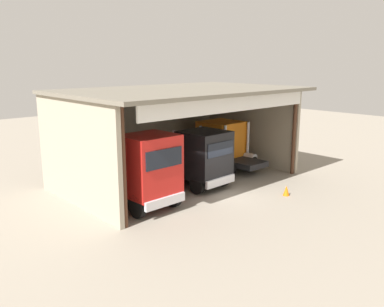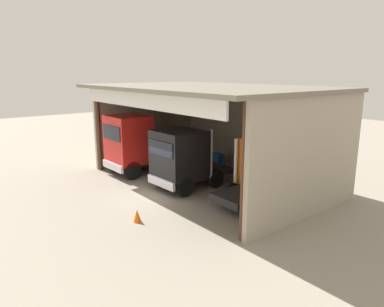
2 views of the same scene
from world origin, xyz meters
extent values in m
plane|color=gray|center=(0.00, 0.00, 0.00)|extent=(80.00, 80.00, 0.00)
cube|color=#9E937F|center=(0.00, 8.06, 2.74)|extent=(13.51, 0.24, 5.48)
cube|color=#9E937F|center=(-6.76, 4.03, 2.74)|extent=(0.24, 8.06, 5.48)
cube|color=#9E937F|center=(6.76, 4.03, 2.74)|extent=(0.24, 8.06, 5.48)
cube|color=#6E6759|center=(0.00, 3.57, 5.58)|extent=(14.11, 8.98, 0.20)
cylinder|color=#4C2D1E|center=(-6.51, 0.15, 2.74)|extent=(0.24, 0.24, 5.48)
cylinder|color=#4C2D1E|center=(6.51, 0.15, 2.74)|extent=(0.24, 0.24, 5.48)
cube|color=white|center=(0.00, -0.37, 5.13)|extent=(12.16, 0.12, 0.90)
cube|color=red|center=(-4.37, 1.17, 2.30)|extent=(2.58, 2.32, 2.97)
cube|color=black|center=(-4.34, 0.02, 2.82)|extent=(2.15, 0.11, 0.89)
cube|color=silver|center=(-4.34, -0.01, 0.72)|extent=(2.40, 0.21, 0.44)
cube|color=#232326|center=(-4.41, 3.10, 0.75)|extent=(1.97, 3.55, 0.36)
cylinder|color=silver|center=(-3.26, 2.48, 1.78)|extent=(0.18, 0.18, 2.43)
cylinder|color=silver|center=(-5.53, 2.43, 1.78)|extent=(0.18, 0.18, 2.43)
cylinder|color=silver|center=(-5.54, 2.78, 0.87)|extent=(0.59, 1.21, 0.56)
cylinder|color=black|center=(-3.24, 0.75, 0.57)|extent=(0.33, 1.15, 1.14)
cylinder|color=black|center=(-5.47, 0.70, 0.57)|extent=(0.33, 1.15, 1.14)
cylinder|color=black|center=(-3.30, 3.13, 0.57)|extent=(0.33, 1.15, 1.14)
cylinder|color=black|center=(-5.52, 3.08, 0.57)|extent=(0.33, 1.15, 1.14)
cube|color=black|center=(0.08, 1.87, 2.06)|extent=(2.50, 2.51, 2.59)
cube|color=black|center=(0.12, 0.64, 2.52)|extent=(2.06, 0.13, 0.78)
cube|color=silver|center=(0.12, 0.61, 0.67)|extent=(2.30, 0.24, 0.44)
cube|color=#232326|center=(0.01, 3.64, 0.70)|extent=(1.93, 3.28, 0.36)
cylinder|color=silver|center=(1.12, 3.27, 1.95)|extent=(0.18, 0.18, 2.87)
cylinder|color=silver|center=(-1.06, 3.20, 1.95)|extent=(0.18, 0.18, 2.87)
cylinder|color=silver|center=(-1.06, 3.30, 0.82)|extent=(0.60, 1.22, 0.56)
cylinder|color=black|center=(1.15, 1.42, 0.52)|extent=(0.34, 1.05, 1.04)
cylinder|color=black|center=(-0.97, 1.35, 0.52)|extent=(0.34, 1.05, 1.04)
cylinder|color=black|center=(1.07, 3.68, 0.52)|extent=(0.34, 1.05, 1.04)
cylinder|color=black|center=(-1.04, 3.60, 0.52)|extent=(0.34, 1.05, 1.04)
cube|color=orange|center=(4.33, 4.52, 1.99)|extent=(2.56, 2.54, 2.47)
cube|color=black|center=(4.33, 5.81, 2.42)|extent=(2.17, 0.07, 0.74)
cube|color=silver|center=(4.33, 5.84, 0.65)|extent=(2.42, 0.17, 0.44)
cube|color=#232326|center=(4.33, 2.75, 0.68)|extent=(1.92, 3.23, 0.36)
cylinder|color=silver|center=(3.18, 3.11, 1.86)|extent=(0.18, 0.18, 2.72)
cylinder|color=silver|center=(5.47, 3.10, 1.86)|extent=(0.18, 0.18, 2.72)
cylinder|color=silver|center=(5.47, 3.05, 0.80)|extent=(0.56, 1.20, 0.56)
cylinder|color=black|center=(3.21, 5.03, 0.50)|extent=(0.30, 1.01, 1.01)
cylinder|color=black|center=(5.46, 5.03, 0.50)|extent=(0.30, 1.01, 1.01)
cylinder|color=black|center=(3.20, 2.76, 0.50)|extent=(0.30, 1.01, 1.01)
cylinder|color=black|center=(5.45, 2.75, 0.50)|extent=(0.30, 1.01, 1.01)
cylinder|color=#194CB2|center=(2.21, 6.73, 0.44)|extent=(0.58, 0.58, 0.88)
cube|color=#1E59A5|center=(-2.06, 6.66, 0.50)|extent=(0.90, 0.60, 1.00)
cone|color=orange|center=(2.44, -2.19, 0.28)|extent=(0.36, 0.36, 0.56)
camera|label=1|loc=(-15.74, -14.21, 7.20)|focal=37.75mm
camera|label=2|loc=(15.27, -9.29, 6.44)|focal=33.08mm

